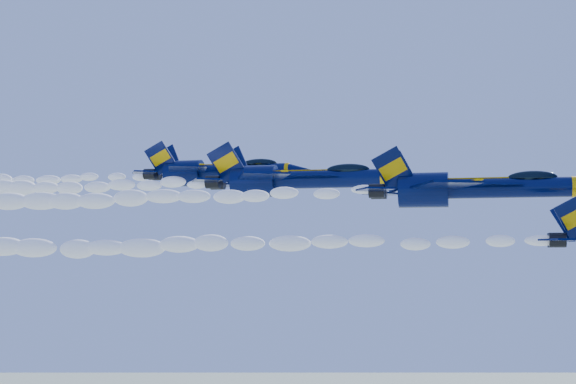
# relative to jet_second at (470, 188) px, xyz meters

# --- Properties ---
(smoke_trail_jet_lead) EXTENTS (49.44, 1.81, 1.63)m
(smoke_trail_jet_lead) POSITION_rel_jet_second_xyz_m (-19.72, -6.23, -4.27)
(smoke_trail_jet_lead) COLOR white
(jet_second) EXTENTS (17.16, 14.08, 6.38)m
(jet_second) POSITION_rel_jet_second_xyz_m (0.00, 0.00, 0.00)
(jet_second) COLOR #040C36
(smoke_trail_jet_second) EXTENTS (49.44, 2.05, 1.84)m
(smoke_trail_jet_second) POSITION_rel_jet_second_xyz_m (-32.06, -0.00, -0.43)
(smoke_trail_jet_second) COLOR white
(jet_third) EXTENTS (19.52, 16.01, 7.25)m
(jet_third) POSITION_rel_jet_second_xyz_m (-16.10, 12.22, 2.11)
(jet_third) COLOR #040C36
(jet_fourth) EXTENTS (17.91, 14.69, 6.66)m
(jet_fourth) POSITION_rel_jet_second_xyz_m (-25.88, 18.53, 3.69)
(jet_fourth) COLOR #040C36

